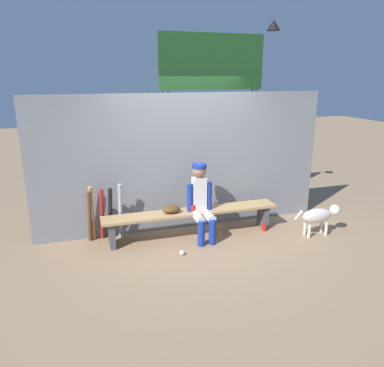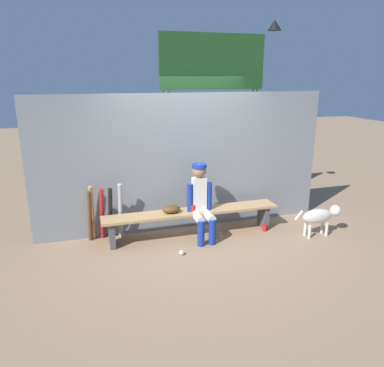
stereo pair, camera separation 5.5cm
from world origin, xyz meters
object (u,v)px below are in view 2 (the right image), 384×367
Objects in this scene: scoreboard at (216,81)px; bat_aluminum_silver at (120,211)px; cup_on_ground at (264,228)px; bat_wood_dark at (90,216)px; dugout_bench at (192,216)px; bat_aluminum_red at (102,214)px; bat_aluminum_black at (110,213)px; baseball at (182,253)px; baseball_glove at (171,209)px; bat_wood_tan at (92,213)px; dog at (320,216)px; cup_on_bench at (193,208)px; player_seated at (201,200)px.

bat_aluminum_silver is at bearing -156.11° from scoreboard.
bat_wood_dark is at bearing 171.99° from cup_on_ground.
dugout_bench is 3.08× the size of bat_aluminum_silver.
bat_wood_dark is (-0.19, -0.03, -0.01)m from bat_aluminum_red.
bat_aluminum_red is at bearing 176.03° from bat_aluminum_black.
baseball is at bearing -39.46° from bat_aluminum_red.
baseball_glove is 0.31× the size of bat_wood_tan.
dugout_bench is 2.07m from dog.
bat_aluminum_black is at bearing 175.01° from bat_aluminum_silver.
baseball_glove is at bearing -15.60° from bat_aluminum_black.
cup_on_ground is at bearing 151.22° from dog.
bat_aluminum_silver is 8.41× the size of cup_on_ground.
baseball is at bearing -47.66° from bat_aluminum_silver.
bat_aluminum_black reaches higher than cup_on_ground.
bat_aluminum_red is 8.11× the size of cup_on_ground.
bat_wood_tan is 3.11m from scoreboard.
baseball_glove is 1.64m from cup_on_ground.
cup_on_bench is 0.13× the size of dog.
dog is (3.52, -0.90, -0.11)m from bat_wood_tan.
scoreboard is at bearing 126.78° from dog.
dugout_bench is at bearing 84.51° from cup_on_bench.
bat_aluminum_red is 1.42m from cup_on_bench.
bat_aluminum_black reaches higher than baseball_glove.
dog is (1.23, -1.64, -2.08)m from scoreboard.
dog is (1.87, -0.47, -0.31)m from player_seated.
dugout_bench is 2.44m from scoreboard.
dugout_bench is 25.91× the size of cup_on_ground.
baseball is at bearing -133.11° from player_seated.
bat_aluminum_silver is at bearing 132.34° from baseball.
bat_aluminum_silver reaches higher than cup_on_ground.
baseball_glove is 0.31× the size of bat_aluminum_red.
bat_aluminum_silver reaches higher than cup_on_bench.
player_seated is 0.49m from baseball_glove.
bat_aluminum_silver is 0.27× the size of scoreboard.
bat_wood_tan is 1.56m from baseball.
bat_wood_tan reaches higher than bat_aluminum_red.
dugout_bench is 10.18× the size of baseball_glove.
bat_aluminum_red is at bearing 167.36° from cup_on_bench.
dugout_bench is 1.27m from cup_on_ground.
bat_aluminum_red is at bearing 169.13° from dugout_bench.
bat_wood_tan is at bearing 142.26° from baseball.
cup_on_bench is at bearing -13.72° from bat_wood_tan.
dugout_bench is 25.91× the size of cup_on_bench.
bat_wood_dark is 7.94× the size of cup_on_bench.
baseball_glove reaches higher than dugout_bench.
bat_wood_tan is (-1.65, 0.44, -0.20)m from player_seated.
player_seated is 1.28m from bat_aluminum_silver.
bat_wood_dark is at bearing -171.80° from bat_aluminum_red.
bat_wood_tan is (-0.27, 0.07, 0.01)m from bat_aluminum_black.
scoreboard is (0.64, 1.18, 1.77)m from player_seated.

